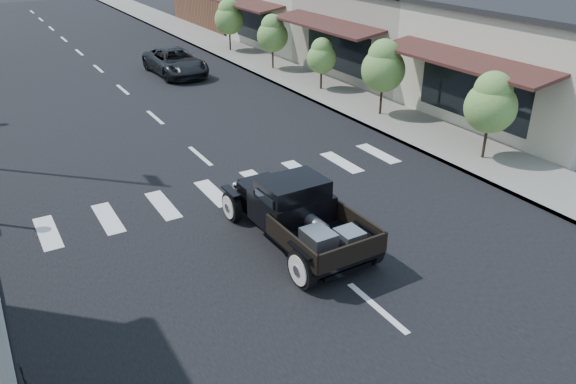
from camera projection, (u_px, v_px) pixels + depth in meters
ground at (304, 246)px, 14.45m from camera, size 120.00×120.00×0.00m
road at (135, 100)px, 26.10m from camera, size 14.00×80.00×0.02m
road_markings at (171, 132)px, 22.22m from camera, size 12.00×60.00×0.06m
sidewalk_right at (292, 76)px, 29.92m from camera, size 3.00×80.00×0.15m
storefront_near at (560, 61)px, 23.38m from camera, size 10.00×9.00×4.50m
storefront_mid at (414, 29)px, 30.37m from camera, size 10.00×9.00×4.50m
storefront_far at (322, 8)px, 37.36m from camera, size 10.00×9.00×4.50m
small_tree_a at (489, 117)px, 18.81m from camera, size 1.74×1.74×2.89m
small_tree_b at (383, 79)px, 23.15m from camera, size 1.81×1.81×3.01m
small_tree_c at (321, 64)px, 26.84m from camera, size 1.41×1.41×2.35m
small_tree_d at (273, 43)px, 30.51m from camera, size 1.68×1.68×2.80m
small_tree_e at (229, 26)px, 34.78m from camera, size 1.79×1.79×2.99m
hotrod_pickup at (297, 212)px, 14.25m from camera, size 2.42×5.05×1.73m
second_car at (175, 62)px, 30.05m from camera, size 2.39×4.98×1.37m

